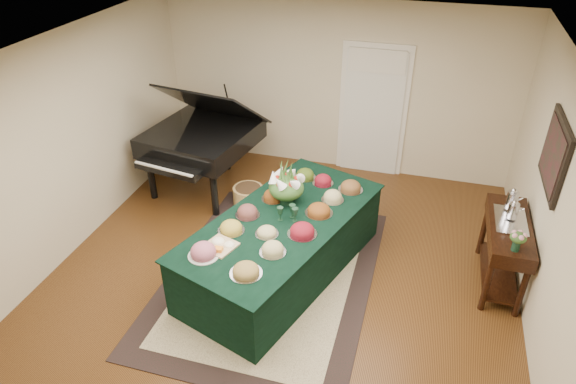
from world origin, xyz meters
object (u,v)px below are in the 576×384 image
(buffet_table, at_px, (282,245))
(mahogany_sideboard, at_px, (507,238))
(grand_piano, at_px, (202,137))
(floral_centerpiece, at_px, (286,184))

(buffet_table, relative_size, mahogany_sideboard, 2.41)
(buffet_table, height_order, mahogany_sideboard, mahogany_sideboard)
(grand_piano, bearing_deg, mahogany_sideboard, -13.86)
(floral_centerpiece, height_order, mahogany_sideboard, floral_centerpiece)
(floral_centerpiece, height_order, grand_piano, grand_piano)
(mahogany_sideboard, bearing_deg, floral_centerpiece, -176.28)
(buffet_table, relative_size, floral_centerpiece, 6.80)
(grand_piano, xyz_separation_m, mahogany_sideboard, (4.23, -1.04, -0.21))
(floral_centerpiece, distance_m, grand_piano, 2.06)
(buffet_table, distance_m, grand_piano, 2.37)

